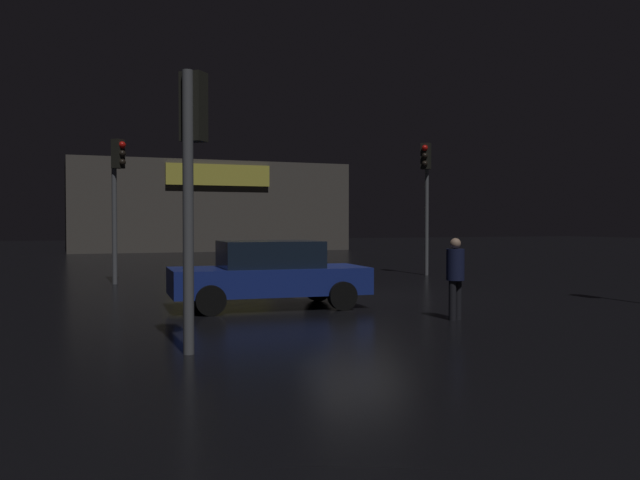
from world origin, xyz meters
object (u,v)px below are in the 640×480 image
Objects in this scene: traffic_signal_main at (117,183)px; car_near at (269,273)px; traffic_signal_opposite at (426,180)px; traffic_signal_cross_right at (192,155)px; store_building at (204,207)px; pedestrian at (455,273)px.

car_near is at bearing -69.62° from traffic_signal_main.
traffic_signal_opposite is 15.05m from traffic_signal_cross_right.
store_building is 3.94× the size of traffic_signal_opposite.
store_building is 4.61× the size of traffic_signal_cross_right.
traffic_signal_opposite reaches higher than traffic_signal_main.
pedestrian is at bearing -61.93° from traffic_signal_main.
pedestrian is (2.74, -3.02, 0.15)m from car_near.
car_near is at bearing -139.33° from traffic_signal_opposite.
car_near is at bearing 132.26° from pedestrian.
traffic_signal_main is at bearing -106.88° from store_building.
traffic_signal_opposite is at bearing -84.58° from store_building.
traffic_signal_opposite reaches higher than traffic_signal_cross_right.
traffic_signal_cross_right reaches higher than pedestrian.
traffic_signal_cross_right is at bearing -132.60° from traffic_signal_opposite.
car_near is (2.60, -6.99, -2.28)m from traffic_signal_main.
traffic_signal_main reaches higher than traffic_signal_cross_right.
store_building is 33.28m from car_near.
car_near is (2.46, 4.44, -2.03)m from traffic_signal_cross_right.
traffic_signal_opposite is 1.17× the size of traffic_signal_cross_right.
traffic_signal_cross_right is at bearing -101.68° from store_building.
traffic_signal_cross_right is 5.47m from car_near.
traffic_signal_opposite is 11.12m from pedestrian.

